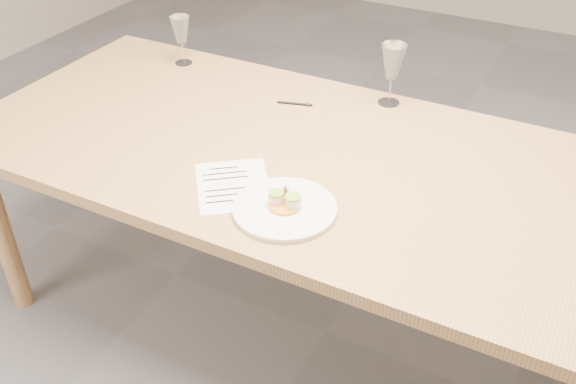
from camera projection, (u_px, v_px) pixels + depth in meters
The scene contains 7 objects.
ground at pixel (325, 332), 2.36m from camera, with size 7.00×7.00×0.00m, color slate.
dining_table at pixel (332, 178), 1.97m from camera, with size 2.40×1.00×0.75m.
dinner_plate at pixel (285, 208), 1.71m from camera, with size 0.28×0.28×0.07m.
recipe_sheet at pixel (233, 185), 1.82m from camera, with size 0.32×0.33×0.00m.
ballpoint_pen at pixel (295, 103), 2.22m from camera, with size 0.12×0.05×0.01m.
wine_glass_0 at pixel (181, 31), 2.43m from camera, with size 0.08×0.08×0.19m.
wine_glass_1 at pixel (393, 63), 2.14m from camera, with size 0.09×0.09×0.21m.
Camera 1 is at (0.64, -1.51, 1.78)m, focal length 40.00 mm.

